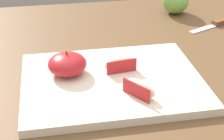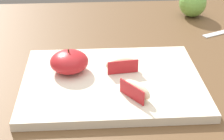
% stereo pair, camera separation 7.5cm
% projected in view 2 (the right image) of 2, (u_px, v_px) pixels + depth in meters
% --- Properties ---
extents(dining_table, '(1.12, 0.96, 0.78)m').
position_uv_depth(dining_table, '(82.00, 114.00, 0.87)').
color(dining_table, brown).
rests_on(dining_table, ground_plane).
extents(cutting_board, '(0.37, 0.28, 0.02)m').
position_uv_depth(cutting_board, '(112.00, 82.00, 0.77)').
color(cutting_board, beige).
rests_on(cutting_board, dining_table).
extents(apple_half_skin_up, '(0.08, 0.08, 0.05)m').
position_uv_depth(apple_half_skin_up, '(69.00, 62.00, 0.78)').
color(apple_half_skin_up, '#B21E23').
rests_on(apple_half_skin_up, cutting_board).
extents(apple_wedge_near_knife, '(0.07, 0.03, 0.03)m').
position_uv_depth(apple_wedge_near_knife, '(122.00, 64.00, 0.78)').
color(apple_wedge_near_knife, beige).
rests_on(apple_wedge_near_knife, cutting_board).
extents(apple_wedge_front, '(0.06, 0.07, 0.03)m').
position_uv_depth(apple_wedge_front, '(136.00, 90.00, 0.70)').
color(apple_wedge_front, beige).
rests_on(apple_wedge_front, cutting_board).
extents(whole_apple_granny_green, '(0.08, 0.08, 0.09)m').
position_uv_depth(whole_apple_granny_green, '(193.00, 3.00, 1.10)').
color(whole_apple_granny_green, '#70AD47').
rests_on(whole_apple_granny_green, dining_table).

